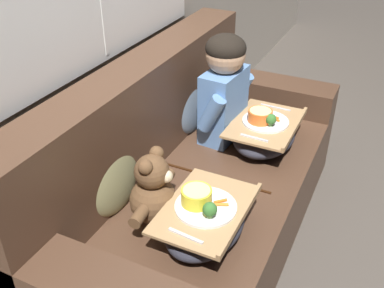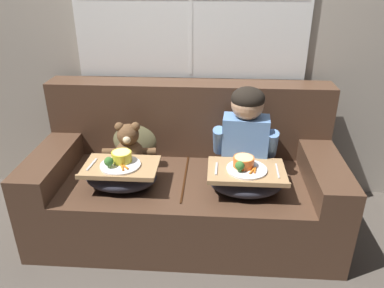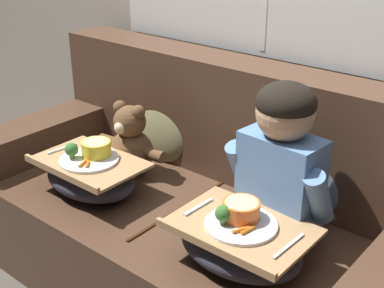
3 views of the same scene
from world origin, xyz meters
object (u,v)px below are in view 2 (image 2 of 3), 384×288
object	(u,v)px
couch	(187,180)
throw_pillow_behind_teddy	(135,132)
teddy_bear	(129,149)
lap_tray_child	(246,179)
throw_pillow_behind_child	(243,135)
child_figure	(246,128)
lap_tray_teddy	(121,175)

from	to	relation	value
couch	throw_pillow_behind_teddy	xyz separation A→B (m)	(-0.38, 0.19, 0.26)
teddy_bear	lap_tray_child	bearing A→B (deg)	-17.09
throw_pillow_behind_child	child_figure	size ratio (longest dim) A/B	0.65
couch	throw_pillow_behind_teddy	distance (m)	0.50
couch	lap_tray_teddy	size ratio (longest dim) A/B	4.33
throw_pillow_behind_child	lap_tray_teddy	distance (m)	0.89
throw_pillow_behind_child	lap_tray_teddy	xyz separation A→B (m)	(-0.76, -0.45, -0.09)
lap_tray_teddy	teddy_bear	bearing A→B (deg)	89.76
throw_pillow_behind_child	lap_tray_child	size ratio (longest dim) A/B	0.82
throw_pillow_behind_child	couch	bearing A→B (deg)	-152.97
throw_pillow_behind_child	teddy_bear	distance (m)	0.79
throw_pillow_behind_teddy	throw_pillow_behind_child	bearing A→B (deg)	0.00
throw_pillow_behind_teddy	lap_tray_teddy	bearing A→B (deg)	-90.07
throw_pillow_behind_child	teddy_bear	size ratio (longest dim) A/B	1.05
child_figure	lap_tray_child	xyz separation A→B (m)	(-0.00, -0.24, -0.24)
child_figure	throw_pillow_behind_teddy	bearing A→B (deg)	164.45
throw_pillow_behind_teddy	lap_tray_child	xyz separation A→B (m)	(0.76, -0.45, -0.09)
child_figure	lap_tray_teddy	distance (m)	0.83
throw_pillow_behind_child	lap_tray_child	world-z (taller)	throw_pillow_behind_child
lap_tray_child	child_figure	bearing A→B (deg)	89.71
lap_tray_child	throw_pillow_behind_teddy	bearing A→B (deg)	149.43
couch	throw_pillow_behind_teddy	bearing A→B (deg)	152.97
throw_pillow_behind_child	throw_pillow_behind_teddy	xyz separation A→B (m)	(-0.76, 0.00, 0.00)
couch	child_figure	distance (m)	0.56
couch	lap_tray_child	world-z (taller)	couch
lap_tray_child	couch	bearing A→B (deg)	146.12
teddy_bear	lap_tray_child	xyz separation A→B (m)	(0.76, -0.23, -0.06)
throw_pillow_behind_teddy	child_figure	bearing A→B (deg)	-15.55
throw_pillow_behind_teddy	child_figure	xyz separation A→B (m)	(0.76, -0.21, 0.15)
throw_pillow_behind_child	teddy_bear	xyz separation A→B (m)	(-0.76, -0.22, -0.03)
throw_pillow_behind_teddy	child_figure	world-z (taller)	child_figure
teddy_bear	couch	bearing A→B (deg)	3.19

